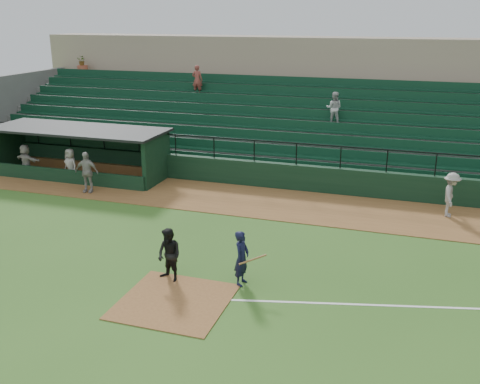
% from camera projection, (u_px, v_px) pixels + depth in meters
% --- Properties ---
extents(ground, '(90.00, 90.00, 0.00)m').
position_uv_depth(ground, '(188.00, 286.00, 16.26)').
color(ground, '#305B1D').
rests_on(ground, ground).
extents(warning_track, '(40.00, 4.00, 0.03)m').
position_uv_depth(warning_track, '(261.00, 202.00, 23.49)').
color(warning_track, brown).
rests_on(warning_track, ground).
extents(home_plate_dirt, '(3.00, 3.00, 0.03)m').
position_uv_depth(home_plate_dirt, '(174.00, 301.00, 15.36)').
color(home_plate_dirt, brown).
rests_on(home_plate_dirt, ground).
extents(foul_line, '(17.49, 4.44, 0.01)m').
position_uv_depth(foul_line, '(472.00, 309.00, 14.99)').
color(foul_line, white).
rests_on(foul_line, ground).
extents(stadium_structure, '(38.00, 13.08, 6.40)m').
position_uv_depth(stadium_structure, '(303.00, 116.00, 30.42)').
color(stadium_structure, black).
rests_on(stadium_structure, ground).
extents(dugout, '(8.90, 3.20, 2.42)m').
position_uv_depth(dugout, '(84.00, 148.00, 27.36)').
color(dugout, black).
rests_on(dugout, ground).
extents(batter_at_plate, '(1.03, 0.70, 1.70)m').
position_uv_depth(batter_at_plate, '(242.00, 258.00, 16.11)').
color(batter_at_plate, black).
rests_on(batter_at_plate, ground).
extents(umpire, '(0.98, 0.88, 1.67)m').
position_uv_depth(umpire, '(169.00, 255.00, 16.35)').
color(umpire, black).
rests_on(umpire, ground).
extents(runner, '(0.74, 1.20, 1.79)m').
position_uv_depth(runner, '(451.00, 195.00, 21.53)').
color(runner, gray).
rests_on(runner, warning_track).
extents(dugout_player_a, '(1.14, 0.59, 1.87)m').
position_uv_depth(dugout_player_a, '(87.00, 172.00, 24.50)').
color(dugout_player_a, '#999490').
rests_on(dugout_player_a, warning_track).
extents(dugout_player_b, '(0.92, 0.74, 1.64)m').
position_uv_depth(dugout_player_b, '(71.00, 165.00, 26.03)').
color(dugout_player_b, '#A29D98').
rests_on(dugout_player_b, warning_track).
extents(dugout_player_c, '(1.60, 0.79, 1.66)m').
position_uv_depth(dugout_player_c, '(26.00, 161.00, 26.79)').
color(dugout_player_c, '#9D9893').
rests_on(dugout_player_c, warning_track).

